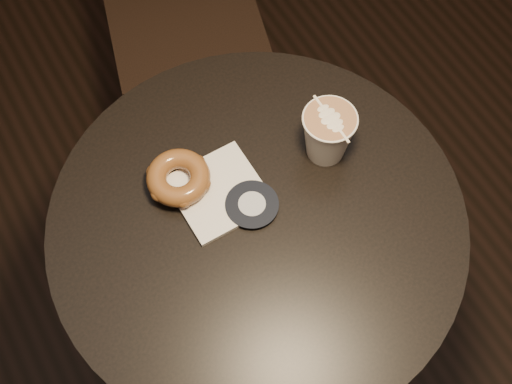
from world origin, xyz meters
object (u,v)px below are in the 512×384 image
(cafe_table, at_px, (257,264))
(doughnut, at_px, (178,178))
(pastry_bag, at_px, (219,192))
(latte_cup, at_px, (328,135))

(cafe_table, bearing_deg, doughnut, 123.54)
(pastry_bag, bearing_deg, cafe_table, -68.29)
(cafe_table, distance_m, doughnut, 0.27)
(pastry_bag, xyz_separation_m, latte_cup, (0.20, -0.02, 0.05))
(doughnut, bearing_deg, latte_cup, -14.86)
(pastry_bag, relative_size, latte_cup, 1.40)
(pastry_bag, height_order, latte_cup, latte_cup)
(cafe_table, height_order, pastry_bag, pastry_bag)
(pastry_bag, relative_size, doughnut, 1.33)
(cafe_table, xyz_separation_m, pastry_bag, (-0.03, 0.07, 0.20))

